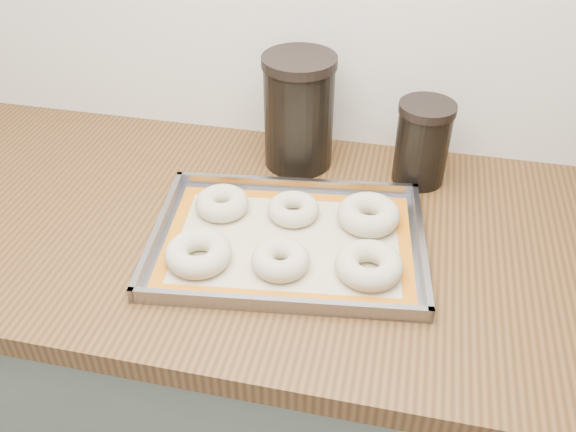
% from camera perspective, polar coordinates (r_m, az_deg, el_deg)
% --- Properties ---
extents(cabinet, '(3.00, 0.65, 0.86)m').
position_cam_1_polar(cabinet, '(1.41, 10.30, -17.61)').
color(cabinet, slate).
rests_on(cabinet, floor).
extents(countertop, '(3.06, 0.68, 0.04)m').
position_cam_1_polar(countertop, '(1.08, 12.89, -3.66)').
color(countertop, brown).
rests_on(countertop, cabinet).
extents(baking_tray, '(0.50, 0.39, 0.03)m').
position_cam_1_polar(baking_tray, '(1.04, 0.00, -2.32)').
color(baking_tray, gray).
rests_on(baking_tray, countertop).
extents(baking_mat, '(0.45, 0.34, 0.00)m').
position_cam_1_polar(baking_mat, '(1.04, 0.00, -2.40)').
color(baking_mat, '#C6B793').
rests_on(baking_mat, baking_tray).
extents(bagel_front_left, '(0.13, 0.13, 0.04)m').
position_cam_1_polar(bagel_front_left, '(1.00, -8.38, -3.48)').
color(bagel_front_left, '#BDB292').
rests_on(bagel_front_left, baking_mat).
extents(bagel_front_mid, '(0.12, 0.12, 0.04)m').
position_cam_1_polar(bagel_front_mid, '(0.98, -0.71, -4.09)').
color(bagel_front_mid, '#BDB292').
rests_on(bagel_front_mid, baking_mat).
extents(bagel_front_right, '(0.14, 0.14, 0.04)m').
position_cam_1_polar(bagel_front_right, '(0.98, 7.58, -4.57)').
color(bagel_front_right, '#BDB292').
rests_on(bagel_front_right, baking_mat).
extents(bagel_back_left, '(0.11, 0.11, 0.04)m').
position_cam_1_polar(bagel_back_left, '(1.11, -6.18, 1.20)').
color(bagel_back_left, '#BDB292').
rests_on(bagel_back_left, baking_mat).
extents(bagel_back_mid, '(0.10, 0.10, 0.03)m').
position_cam_1_polar(bagel_back_mid, '(1.09, 0.50, 0.65)').
color(bagel_back_mid, '#BDB292').
rests_on(bagel_back_mid, baking_mat).
extents(bagel_back_right, '(0.13, 0.13, 0.04)m').
position_cam_1_polar(bagel_back_right, '(1.08, 7.55, 0.14)').
color(bagel_back_right, '#BDB292').
rests_on(bagel_back_right, baking_mat).
extents(canister_left, '(0.14, 0.14, 0.23)m').
position_cam_1_polar(canister_left, '(1.20, 1.01, 9.72)').
color(canister_left, black).
rests_on(canister_left, countertop).
extents(canister_mid, '(0.11, 0.11, 0.16)m').
position_cam_1_polar(canister_mid, '(1.19, 12.47, 6.71)').
color(canister_mid, black).
rests_on(canister_mid, countertop).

